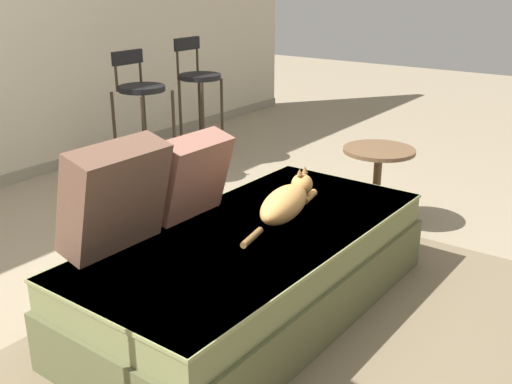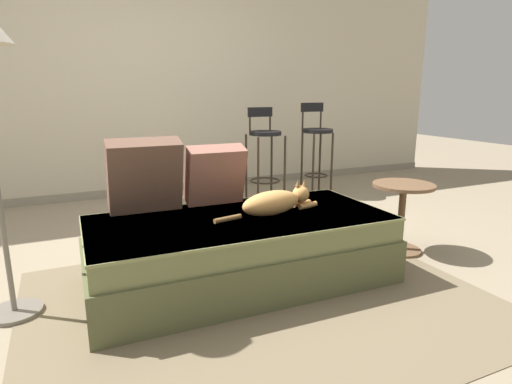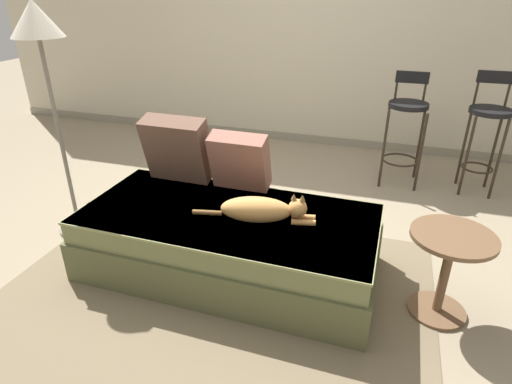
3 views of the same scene
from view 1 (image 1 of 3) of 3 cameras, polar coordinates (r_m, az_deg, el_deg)
ground_plane at (r=3.16m, az=-6.10°, el=-8.89°), size 16.00×16.00×0.00m
area_rug at (r=2.80m, az=4.99°, el=-12.92°), size 2.54×1.98×0.01m
couch at (r=2.83m, az=-0.13°, el=-7.46°), size 1.86×0.92×0.42m
throw_pillow_corner at (r=2.54m, az=-13.31°, el=-0.47°), size 0.45×0.28×0.47m
throw_pillow_middle at (r=2.84m, az=-6.22°, el=1.52°), size 0.39×0.25×0.41m
cat at (r=2.87m, az=2.92°, el=-0.94°), size 0.74×0.25×0.19m
bar_stool_near_window at (r=4.55m, az=-10.82°, el=7.79°), size 0.34×0.34×1.00m
bar_stool_by_doorway at (r=5.00m, az=-5.44°, el=9.57°), size 0.34×0.34×1.04m
side_table at (r=3.80m, az=11.47°, el=1.47°), size 0.44×0.44×0.52m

